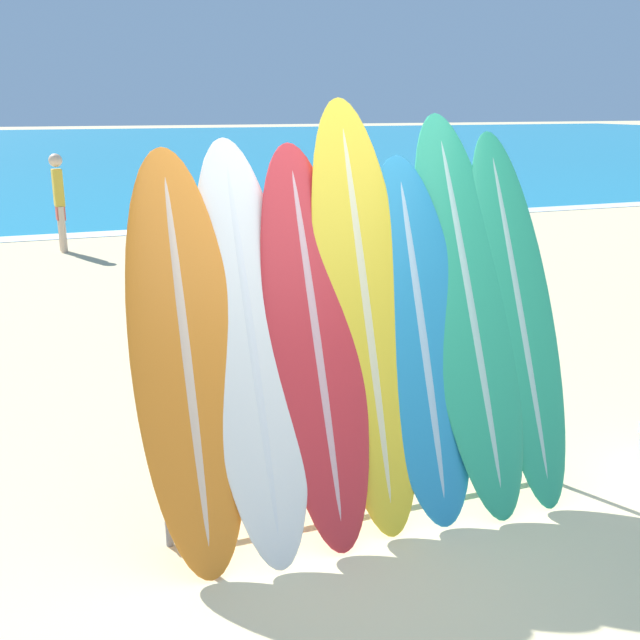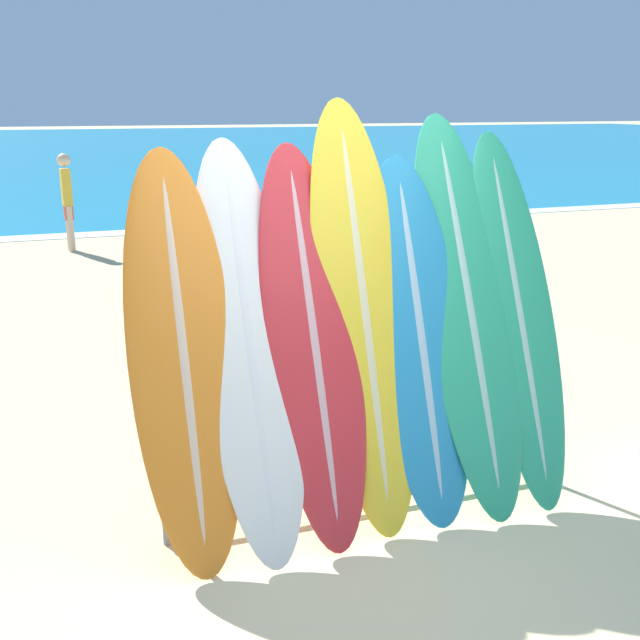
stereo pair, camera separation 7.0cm
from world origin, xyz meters
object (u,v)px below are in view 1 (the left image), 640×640
object	(u,v)px
surfboard_rack	(369,430)
surfboard_slot_0	(186,357)
surfboard_slot_6	(518,315)
person_mid_beach	(59,199)
surfboard_slot_2	(315,342)
surfboard_slot_4	(421,338)
person_far_left	(175,250)
surfboard_slot_1	(251,345)
surfboard_slot_5	(468,310)
surfboard_slot_3	(365,313)
person_near_water	(424,242)

from	to	relation	value
surfboard_rack	surfboard_slot_0	xyz separation A→B (m)	(-1.00, 0.04, 0.54)
surfboard_slot_6	person_mid_beach	bearing A→B (deg)	105.06
surfboard_slot_2	surfboard_slot_4	xyz separation A→B (m)	(0.63, -0.01, -0.04)
surfboard_slot_6	person_far_left	world-z (taller)	surfboard_slot_6
surfboard_slot_0	surfboard_slot_4	world-z (taller)	surfboard_slot_0
surfboard_slot_0	surfboard_slot_1	xyz separation A→B (m)	(0.34, 0.02, 0.02)
surfboard_rack	person_far_left	size ratio (longest dim) A/B	1.45
surfboard_slot_0	surfboard_slot_2	world-z (taller)	surfboard_slot_2
surfboard_rack	person_mid_beach	distance (m)	8.91
surfboard_slot_2	surfboard_slot_5	size ratio (longest dim) A/B	0.93
surfboard_rack	surfboard_slot_4	bearing A→B (deg)	3.06
surfboard_rack	surfboard_slot_5	world-z (taller)	surfboard_slot_5
surfboard_slot_1	surfboard_slot_2	bearing A→B (deg)	-3.67
surfboard_slot_3	surfboard_slot_6	distance (m)	0.98
surfboard_rack	person_far_left	xyz separation A→B (m)	(-0.44, 3.72, 0.39)
surfboard_slot_2	person_near_water	world-z (taller)	surfboard_slot_2
surfboard_rack	person_near_water	size ratio (longest dim) A/B	1.52
surfboard_slot_4	surfboard_slot_1	bearing A→B (deg)	177.91
surfboard_slot_0	surfboard_slot_4	xyz separation A→B (m)	(1.32, -0.02, -0.03)
surfboard_slot_0	surfboard_slot_6	size ratio (longest dim) A/B	0.97
surfboard_slot_5	surfboard_slot_4	bearing A→B (deg)	-170.82
surfboard_rack	surfboard_slot_1	distance (m)	0.87
surfboard_slot_2	person_near_water	distance (m)	4.23
surfboard_slot_1	surfboard_slot_6	size ratio (longest dim) A/B	0.99
person_far_left	surfboard_slot_1	bearing A→B (deg)	4.47
person_near_water	person_far_left	size ratio (longest dim) A/B	0.95
surfboard_rack	person_far_left	world-z (taller)	person_far_left
surfboard_slot_0	person_mid_beach	xyz separation A→B (m)	(-0.38, 8.76, -0.20)
surfboard_rack	surfboard_slot_6	world-z (taller)	surfboard_slot_6
surfboard_slot_5	person_mid_beach	xyz separation A→B (m)	(-2.02, 8.72, -0.28)
surfboard_slot_2	surfboard_slot_3	distance (m)	0.34
surfboard_slot_0	surfboard_slot_2	distance (m)	0.69
surfboard_rack	person_near_water	xyz separation A→B (m)	(2.15, 3.46, 0.35)
surfboard_rack	surfboard_slot_4	size ratio (longest dim) A/B	1.17
surfboard_slot_6	person_mid_beach	xyz separation A→B (m)	(-2.35, 8.74, -0.22)
surfboard_slot_2	surfboard_slot_6	world-z (taller)	surfboard_slot_6
surfboard_slot_6	person_far_left	size ratio (longest dim) A/B	1.31
surfboard_slot_6	person_far_left	bearing A→B (deg)	111.04
person_near_water	surfboard_slot_3	bearing A→B (deg)	118.40
surfboard_rack	surfboard_slot_4	world-z (taller)	surfboard_slot_4
surfboard_slot_1	surfboard_slot_4	xyz separation A→B (m)	(0.97, -0.04, -0.05)
surfboard_slot_4	person_far_left	world-z (taller)	surfboard_slot_4
surfboard_slot_3	surfboard_slot_0	bearing A→B (deg)	-177.65
surfboard_slot_3	surfboard_rack	bearing A→B (deg)	-90.04
person_near_water	person_far_left	xyz separation A→B (m)	(-2.59, 0.26, 0.04)
surfboard_rack	surfboard_slot_0	distance (m)	1.14
surfboard_slot_3	surfboard_slot_6	size ratio (longest dim) A/B	1.09
surfboard_rack	surfboard_slot_0	world-z (taller)	surfboard_slot_0
surfboard_slot_6	person_near_water	distance (m)	3.61
surfboard_slot_1	surfboard_slot_6	bearing A→B (deg)	-0.07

